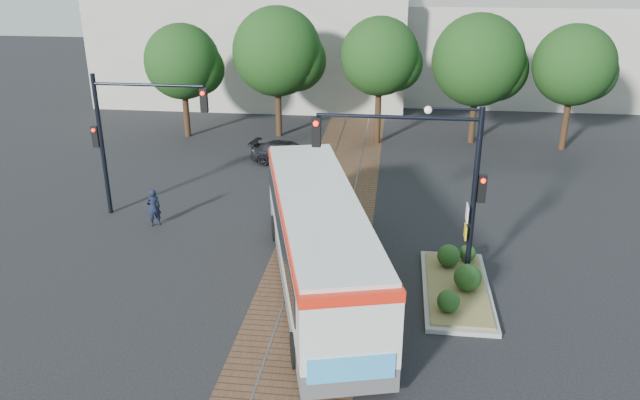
{
  "coord_description": "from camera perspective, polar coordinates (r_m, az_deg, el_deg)",
  "views": [
    {
      "loc": [
        2.54,
        -19.49,
        10.52
      ],
      "look_at": [
        -0.21,
        2.61,
        1.6
      ],
      "focal_mm": 35.0,
      "sensor_mm": 36.0,
      "label": 1
    }
  ],
  "objects": [
    {
      "name": "ground",
      "position": [
        22.3,
        -0.29,
        -6.33
      ],
      "size": [
        120.0,
        120.0,
        0.0
      ],
      "primitive_type": "plane",
      "color": "black",
      "rests_on": "ground"
    },
    {
      "name": "trackbed",
      "position": [
        25.86,
        0.85,
        -2.16
      ],
      "size": [
        3.6,
        40.0,
        0.02
      ],
      "color": "brown",
      "rests_on": "ground"
    },
    {
      "name": "tree_row",
      "position": [
        36.38,
        5.04,
        12.78
      ],
      "size": [
        26.4,
        5.6,
        7.67
      ],
      "color": "#382314",
      "rests_on": "ground"
    },
    {
      "name": "warehouses",
      "position": [
        48.8,
        3.53,
        13.88
      ],
      "size": [
        40.0,
        13.0,
        8.0
      ],
      "color": "#ADA899",
      "rests_on": "ground"
    },
    {
      "name": "city_bus",
      "position": [
        20.5,
        -0.13,
        -3.38
      ],
      "size": [
        5.53,
        12.21,
        3.21
      ],
      "rotation": [
        0.0,
        0.0,
        0.26
      ],
      "color": "#4E4E50",
      "rests_on": "ground"
    },
    {
      "name": "traffic_island",
      "position": [
        21.33,
        12.45,
        -7.29
      ],
      "size": [
        2.2,
        5.2,
        1.13
      ],
      "color": "gray",
      "rests_on": "ground"
    },
    {
      "name": "signal_pole_main",
      "position": [
        19.78,
        10.56,
        2.68
      ],
      "size": [
        5.49,
        0.46,
        6.0
      ],
      "color": "black",
      "rests_on": "ground"
    },
    {
      "name": "signal_pole_left",
      "position": [
        26.74,
        -17.34,
        6.42
      ],
      "size": [
        4.99,
        0.34,
        6.0
      ],
      "color": "black",
      "rests_on": "ground"
    },
    {
      "name": "officer",
      "position": [
        26.31,
        -14.97,
        -0.66
      ],
      "size": [
        0.69,
        0.64,
        1.58
      ],
      "primitive_type": "imported",
      "rotation": [
        0.0,
        0.0,
        3.76
      ],
      "color": "black",
      "rests_on": "ground"
    },
    {
      "name": "parked_car",
      "position": [
        33.05,
        -2.93,
        4.3
      ],
      "size": [
        4.23,
        2.25,
        1.17
      ],
      "primitive_type": "imported",
      "rotation": [
        0.0,
        0.0,
        1.41
      ],
      "color": "black",
      "rests_on": "ground"
    }
  ]
}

